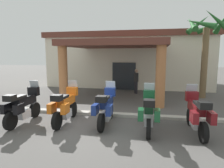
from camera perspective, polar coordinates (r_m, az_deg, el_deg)
The scene contains 10 objects.
ground_plane at distance 7.99m, azimuth -4.32°, elevation -11.46°, with size 80.00×80.00×0.00m, color #514F4C.
motel_building at distance 18.75m, azimuth 5.05°, elevation 7.05°, with size 13.93×12.67×4.51m.
motorcycle_black at distance 8.70m, azimuth -23.92°, elevation -5.71°, with size 0.70×2.21×1.61m.
motorcycle_orange at distance 8.20m, azimuth -13.12°, elevation -6.04°, with size 0.70×2.21×1.61m.
motorcycle_blue at distance 7.80m, azimuth -1.73°, elevation -6.56°, with size 0.70×2.21×1.61m.
motorcycle_green at distance 7.35m, azimuth 10.35°, elevation -7.63°, with size 0.70×2.21×1.61m.
motorcycle_maroon at distance 7.53m, azimuth 22.93°, elevation -7.76°, with size 0.73×2.21×1.61m.
pedestrian at distance 14.07m, azimuth 6.84°, elevation 1.26°, with size 0.32×0.47×1.71m.
palm_tree_near_portico at distance 13.80m, azimuth 25.04°, elevation 12.10°, with size 2.68×2.78×5.33m.
curb_strip at distance 9.10m, azimuth -0.07°, elevation -8.55°, with size 10.12×0.36×0.12m, color #ADA89E.
Camera 1 is at (1.98, -7.26, 2.70)m, focal length 32.32 mm.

